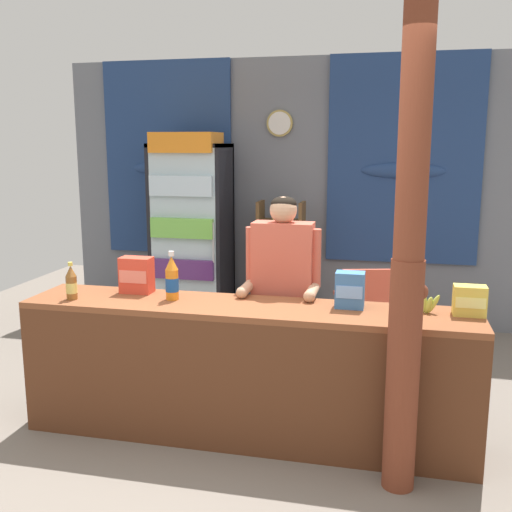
{
  "coord_description": "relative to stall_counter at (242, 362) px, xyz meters",
  "views": [
    {
      "loc": [
        1.01,
        -3.23,
        1.93
      ],
      "look_at": [
        0.1,
        0.75,
        1.15
      ],
      "focal_mm": 41.59,
      "sensor_mm": 36.0,
      "label": 1
    }
  ],
  "objects": [
    {
      "name": "snack_box_instant_noodle",
      "position": [
        1.37,
        0.19,
        0.44
      ],
      "size": [
        0.19,
        0.12,
        0.18
      ],
      "color": "#EAD14C",
      "rests_on": "stall_counter"
    },
    {
      "name": "soda_bottle_orange_soda",
      "position": [
        -0.51,
        0.14,
        0.49
      ],
      "size": [
        0.09,
        0.09,
        0.33
      ],
      "color": "orange",
      "rests_on": "stall_counter"
    },
    {
      "name": "shopkeeper",
      "position": [
        0.16,
        0.54,
        0.44
      ],
      "size": [
        0.54,
        0.42,
        1.57
      ],
      "color": "#28282D",
      "rests_on": "ground"
    },
    {
      "name": "stall_counter",
      "position": [
        0.0,
        0.0,
        0.0
      ],
      "size": [
        2.94,
        0.54,
        0.9
      ],
      "color": "brown",
      "rests_on": "ground"
    },
    {
      "name": "plastic_lawn_chair",
      "position": [
        0.67,
        1.73,
        -0.06
      ],
      "size": [
        0.54,
        0.54,
        0.86
      ],
      "color": "#E5563D",
      "rests_on": "ground"
    },
    {
      "name": "soda_bottle_iced_tea",
      "position": [
        -1.17,
        -0.01,
        0.46
      ],
      "size": [
        0.07,
        0.07,
        0.25
      ],
      "color": "brown",
      "rests_on": "stall_counter"
    },
    {
      "name": "banana_bunch",
      "position": [
        1.07,
        0.18,
        0.41
      ],
      "size": [
        0.27,
        0.05,
        0.16
      ],
      "color": "#B7C647",
      "rests_on": "stall_counter"
    },
    {
      "name": "ground_plane",
      "position": [
        -0.12,
        0.98,
        -0.56
      ],
      "size": [
        7.97,
        7.97,
        0.0
      ],
      "primitive_type": "plane",
      "color": "slate"
    },
    {
      "name": "bottle_shelf_rack",
      "position": [
        -0.22,
        2.51,
        0.14
      ],
      "size": [
        0.48,
        0.28,
        1.34
      ],
      "color": "brown",
      "rests_on": "ground"
    },
    {
      "name": "snack_box_biscuit",
      "position": [
        0.66,
        0.2,
        0.46
      ],
      "size": [
        0.18,
        0.13,
        0.23
      ],
      "color": "#3D75B7",
      "rests_on": "stall_counter"
    },
    {
      "name": "drink_fridge",
      "position": [
        -1.14,
        2.32,
        0.56
      ],
      "size": [
        0.77,
        0.62,
        2.04
      ],
      "color": "black",
      "rests_on": "ground"
    },
    {
      "name": "timber_post",
      "position": [
        0.99,
        -0.28,
        0.71
      ],
      "size": [
        0.2,
        0.18,
        2.64
      ],
      "color": "brown",
      "rests_on": "ground"
    },
    {
      "name": "snack_box_crackers",
      "position": [
        -0.82,
        0.26,
        0.47
      ],
      "size": [
        0.22,
        0.13,
        0.25
      ],
      "color": "#E5422D",
      "rests_on": "stall_counter"
    },
    {
      "name": "back_wall_curtained",
      "position": [
        -0.14,
        2.87,
        0.9
      ],
      "size": [
        5.12,
        0.22,
        2.81
      ],
      "color": "slate",
      "rests_on": "ground"
    }
  ]
}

